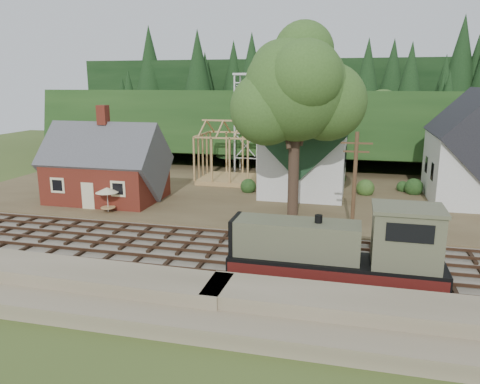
% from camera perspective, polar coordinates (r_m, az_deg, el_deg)
% --- Properties ---
extents(ground, '(140.00, 140.00, 0.00)m').
position_cam_1_polar(ground, '(31.49, 0.30, -7.94)').
color(ground, '#384C1E').
rests_on(ground, ground).
extents(embankment, '(64.00, 5.00, 1.60)m').
position_cam_1_polar(embankment, '(24.05, -4.62, -15.04)').
color(embankment, '#7F7259').
rests_on(embankment, ground).
extents(railroad_bed, '(64.00, 11.00, 0.16)m').
position_cam_1_polar(railroad_bed, '(31.46, 0.30, -7.80)').
color(railroad_bed, '#726B5B').
rests_on(railroad_bed, ground).
extents(village_flat, '(64.00, 26.00, 0.30)m').
position_cam_1_polar(village_flat, '(48.37, 5.31, -0.22)').
color(village_flat, brown).
rests_on(village_flat, ground).
extents(hillside, '(70.00, 28.96, 12.74)m').
position_cam_1_polar(hillside, '(71.78, 8.21, 4.01)').
color(hillside, '#1E3F19').
rests_on(hillside, ground).
extents(ridge, '(80.00, 20.00, 12.00)m').
position_cam_1_polar(ridge, '(87.56, 9.28, 5.62)').
color(ridge, black).
rests_on(ridge, ground).
extents(depot, '(10.80, 7.41, 9.00)m').
position_cam_1_polar(depot, '(46.40, -15.95, 2.61)').
color(depot, '#5F2215').
rests_on(depot, village_flat).
extents(church, '(8.40, 15.17, 13.00)m').
position_cam_1_polar(church, '(48.86, 8.07, 5.84)').
color(church, silver).
rests_on(church, village_flat).
extents(farmhouse, '(8.40, 10.80, 10.60)m').
position_cam_1_polar(farmhouse, '(49.26, 26.86, 4.23)').
color(farmhouse, silver).
rests_on(farmhouse, village_flat).
extents(timber_frame, '(8.20, 6.20, 6.99)m').
position_cam_1_polar(timber_frame, '(52.78, -0.43, 4.42)').
color(timber_frame, tan).
rests_on(timber_frame, village_flat).
extents(lattice_tower, '(3.20, 3.20, 12.12)m').
position_cam_1_polar(lattice_tower, '(58.00, 1.06, 11.93)').
color(lattice_tower, silver).
rests_on(lattice_tower, village_flat).
extents(big_tree, '(10.90, 8.40, 14.70)m').
position_cam_1_polar(big_tree, '(38.92, 7.05, 11.45)').
color(big_tree, '#38281E').
rests_on(big_tree, village_flat).
extents(telegraph_pole_near, '(2.20, 0.28, 8.00)m').
position_cam_1_polar(telegraph_pole_near, '(34.49, 13.77, 0.93)').
color(telegraph_pole_near, '#4C331E').
rests_on(telegraph_pole_near, ground).
extents(locomotive, '(11.85, 2.96, 4.74)m').
position_cam_1_polar(locomotive, '(27.18, 12.46, -7.04)').
color(locomotive, black).
rests_on(locomotive, railroad_bed).
extents(car_blue, '(1.89, 3.48, 1.12)m').
position_cam_1_polar(car_blue, '(46.35, -13.05, -0.21)').
color(car_blue, '#5C80C5').
rests_on(car_blue, village_flat).
extents(car_green, '(3.78, 2.46, 1.18)m').
position_cam_1_polar(car_green, '(50.19, -20.20, 0.37)').
color(car_green, '#8FAD78').
rests_on(car_green, village_flat).
extents(patio_set, '(1.97, 1.97, 2.20)m').
position_cam_1_polar(patio_set, '(42.10, -15.91, 0.11)').
color(patio_set, silver).
rests_on(patio_set, village_flat).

